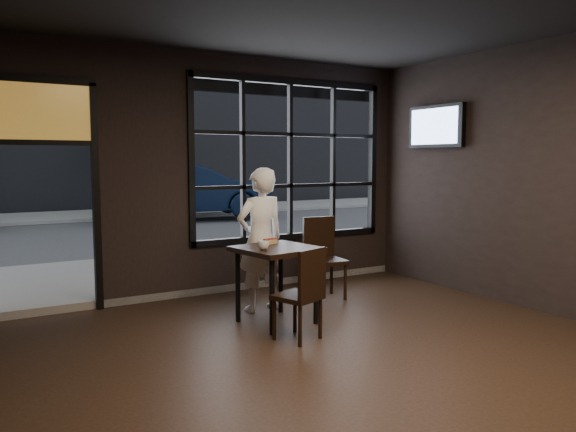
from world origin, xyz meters
TOP-DOWN VIEW (x-y plane):
  - floor at (0.00, 0.00)m, footprint 6.00×7.00m
  - window_frame at (1.20, 3.50)m, footprint 3.06×0.12m
  - stained_transom at (-2.10, 3.50)m, footprint 1.20×0.06m
  - street_asphalt at (0.00, 24.00)m, footprint 60.00×41.00m
  - building_across at (0.00, 23.00)m, footprint 28.00×12.00m
  - cafe_table at (0.07, 1.89)m, footprint 0.91×0.91m
  - chair_near at (-0.03, 1.28)m, footprint 0.52×0.52m
  - chair_window at (1.17, 2.52)m, footprint 0.50×0.50m
  - man at (0.16, 2.44)m, footprint 0.65×0.45m
  - hotdog at (0.11, 2.11)m, footprint 0.22×0.14m
  - cup at (-0.15, 1.79)m, footprint 0.16×0.16m
  - tv at (2.93, 2.38)m, footprint 0.11×1.01m
  - navy_car at (3.02, 12.42)m, footprint 5.06×2.43m
  - tree_right at (2.08, 15.19)m, footprint 2.22×2.22m

SIDE VIEW (x-z plane):
  - street_asphalt at x=0.00m, z-range -0.04..0.00m
  - floor at x=0.00m, z-range -0.02..0.00m
  - cafe_table at x=0.07m, z-range 0.00..0.86m
  - chair_near at x=-0.03m, z-range 0.00..0.94m
  - chair_window at x=1.17m, z-range 0.00..1.05m
  - man at x=0.16m, z-range 0.00..1.72m
  - hotdog at x=0.11m, z-range 0.85..0.91m
  - cup at x=-0.15m, z-range 0.85..0.95m
  - navy_car at x=3.02m, z-range 0.10..1.70m
  - window_frame at x=1.20m, z-range 0.66..2.94m
  - tv at x=2.93m, z-range 1.98..2.57m
  - stained_transom at x=-2.10m, z-range 2.00..2.70m
  - tree_right at x=2.08m, z-range 0.77..4.56m
  - building_across at x=0.00m, z-range 0.00..15.00m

